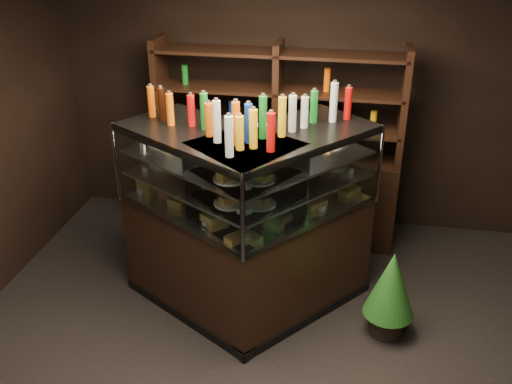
% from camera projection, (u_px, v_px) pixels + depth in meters
% --- Properties ---
extents(ground, '(5.00, 5.00, 0.00)m').
position_uv_depth(ground, '(265.00, 377.00, 4.17)').
color(ground, black).
rests_on(ground, ground).
extents(room_shell, '(5.02, 5.02, 3.01)m').
position_uv_depth(room_shell, '(267.00, 127.00, 3.30)').
color(room_shell, black).
rests_on(room_shell, ground).
extents(display_case, '(2.14, 1.58, 1.58)m').
position_uv_depth(display_case, '(247.00, 252.00, 4.73)').
color(display_case, black).
rests_on(display_case, ground).
extents(food_display, '(1.71, 1.10, 0.48)m').
position_uv_depth(food_display, '(246.00, 179.00, 4.42)').
color(food_display, '#D5974C').
rests_on(food_display, display_case).
extents(bottles_top, '(1.53, 0.97, 0.30)m').
position_uv_depth(bottles_top, '(246.00, 115.00, 4.19)').
color(bottles_top, black).
rests_on(bottles_top, display_case).
extents(potted_conifer, '(0.40, 0.40, 0.86)m').
position_uv_depth(potted_conifer, '(391.00, 283.00, 4.40)').
color(potted_conifer, black).
rests_on(potted_conifer, ground).
extents(back_shelving, '(2.36, 0.43, 2.00)m').
position_uv_depth(back_shelving, '(276.00, 181.00, 5.74)').
color(back_shelving, black).
rests_on(back_shelving, ground).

